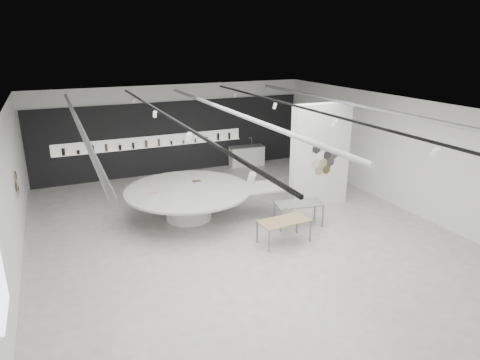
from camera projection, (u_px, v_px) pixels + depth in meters
name	position (u px, v px, depth m)	size (l,w,h in m)	color
room	(236.00, 168.00, 12.35)	(12.02, 14.02, 3.82)	beige
back_wall_display	(173.00, 138.00, 18.54)	(11.80, 0.27, 3.10)	black
partition_column	(320.00, 156.00, 14.70)	(2.20, 0.38, 3.60)	white
display_island	(191.00, 199.00, 13.89)	(5.33, 4.35, 1.04)	white
sample_table_wood	(284.00, 222.00, 12.24)	(1.52, 0.84, 0.69)	#947A4C
sample_table_stone	(299.00, 205.00, 13.38)	(1.57, 0.99, 0.75)	slate
kitchen_counter	(247.00, 156.00, 19.84)	(1.66, 0.76, 1.27)	white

